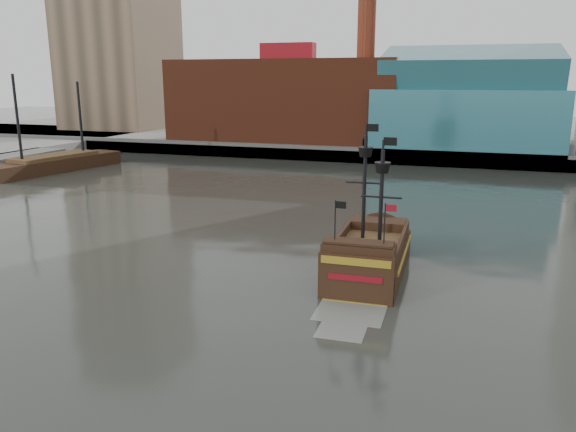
% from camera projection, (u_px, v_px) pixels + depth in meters
% --- Properties ---
extents(ground, '(400.00, 400.00, 0.00)m').
position_uv_depth(ground, '(265.00, 312.00, 33.98)').
color(ground, '#292C27').
rests_on(ground, ground).
extents(promenade_far, '(220.00, 60.00, 2.00)m').
position_uv_depth(promenade_far, '(416.00, 140.00, 118.67)').
color(promenade_far, slate).
rests_on(promenade_far, ground).
extents(seawall, '(220.00, 1.00, 2.60)m').
position_uv_depth(seawall, '(398.00, 157.00, 91.36)').
color(seawall, '#4C4C49').
rests_on(seawall, ground).
extents(skyline, '(149.00, 45.00, 62.00)m').
position_uv_depth(skyline, '(447.00, 19.00, 104.60)').
color(skyline, '#7A6249').
rests_on(skyline, promenade_far).
extents(pirate_ship, '(5.16, 15.32, 11.39)m').
position_uv_depth(pirate_ship, '(369.00, 260.00, 40.52)').
color(pirate_ship, black).
rests_on(pirate_ship, ground).
extents(docked_vessel, '(8.94, 22.63, 15.02)m').
position_uv_depth(docked_vessel, '(55.00, 165.00, 85.14)').
color(docked_vessel, black).
rests_on(docked_vessel, ground).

